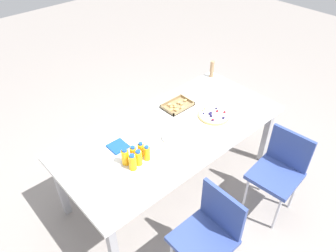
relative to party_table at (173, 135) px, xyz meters
name	(u,v)px	position (x,y,z in m)	size (l,w,h in m)	color
ground_plane	(172,183)	(0.00, 0.00, -0.66)	(12.00, 12.00, 0.00)	gray
party_table	(173,135)	(0.00, 0.00, 0.00)	(2.13, 0.98, 0.72)	silver
chair_near_right	(280,168)	(0.53, -0.83, -0.16)	(0.43, 0.43, 0.83)	#33478C
chair_near_left	(210,231)	(-0.41, -0.84, -0.16)	(0.40, 0.40, 0.83)	#33478C
juice_bottle_0	(133,162)	(-0.56, -0.14, 0.13)	(0.06, 0.06, 0.15)	#F8AF14
juice_bottle_1	(139,158)	(-0.50, -0.13, 0.12)	(0.06, 0.06, 0.14)	#FAAF14
juice_bottle_2	(147,153)	(-0.41, -0.14, 0.12)	(0.05, 0.05, 0.14)	#F9AE14
juice_bottle_3	(125,157)	(-0.57, -0.06, 0.13)	(0.06, 0.06, 0.15)	#FAAD14
juice_bottle_4	(133,154)	(-0.50, -0.06, 0.12)	(0.05, 0.05, 0.14)	#F8AC14
juice_bottle_5	(141,150)	(-0.42, -0.07, 0.12)	(0.05, 0.05, 0.13)	#FAAB14
fruit_pizza	(214,115)	(0.43, -0.11, 0.07)	(0.30, 0.30, 0.05)	tan
snack_tray	(177,106)	(0.28, 0.23, 0.07)	(0.30, 0.20, 0.04)	olive
plate_stack	(172,137)	(-0.09, -0.08, 0.07)	(0.18, 0.18, 0.02)	silver
napkin_stack	(118,146)	(-0.50, 0.14, 0.07)	(0.15, 0.15, 0.01)	#194CA5
cardboard_tube	(212,69)	(0.97, 0.40, 0.15)	(0.04, 0.04, 0.19)	#9E7A56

